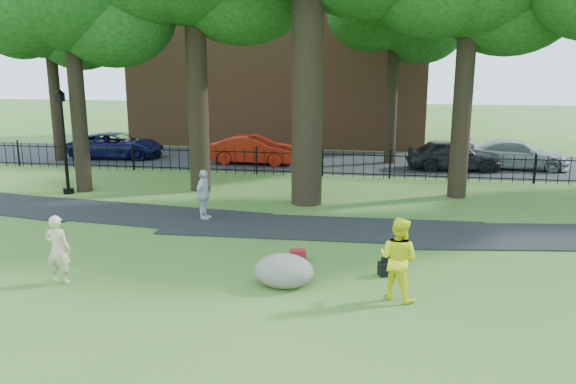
% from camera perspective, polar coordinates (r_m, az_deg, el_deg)
% --- Properties ---
extents(ground, '(120.00, 120.00, 0.00)m').
position_cam_1_polar(ground, '(13.83, -2.16, -8.10)').
color(ground, '#315A1F').
rests_on(ground, ground).
extents(footpath, '(36.07, 3.85, 0.03)m').
position_cam_1_polar(footpath, '(17.34, 3.74, -3.72)').
color(footpath, black).
rests_on(footpath, ground).
extents(street, '(80.00, 7.00, 0.02)m').
position_cam_1_polar(street, '(29.18, 4.33, 3.11)').
color(street, black).
rests_on(street, ground).
extents(iron_fence, '(44.00, 0.04, 1.20)m').
position_cam_1_polar(iron_fence, '(25.16, 3.47, 2.93)').
color(iron_fence, black).
rests_on(iron_fence, ground).
extents(brick_building, '(18.00, 8.00, 12.00)m').
position_cam_1_polar(brick_building, '(37.25, -0.61, 14.54)').
color(brick_building, brown).
rests_on(brick_building, ground).
extents(woman, '(0.60, 0.40, 1.62)m').
position_cam_1_polar(woman, '(13.95, -22.35, -5.41)').
color(woman, '#C8B389').
rests_on(woman, ground).
extents(man, '(1.10, 1.02, 1.81)m').
position_cam_1_polar(man, '(12.26, 11.14, -6.65)').
color(man, yellow).
rests_on(man, ground).
extents(pedestrian, '(0.53, 1.01, 1.64)m').
position_cam_1_polar(pedestrian, '(18.31, -8.56, -0.29)').
color(pedestrian, silver).
rests_on(pedestrian, ground).
extents(boulder, '(1.38, 1.06, 0.80)m').
position_cam_1_polar(boulder, '(12.91, -0.42, -7.78)').
color(boulder, slate).
rests_on(boulder, ground).
extents(lamppost, '(0.40, 0.40, 4.04)m').
position_cam_1_polar(lamppost, '(23.19, -21.77, 4.63)').
color(lamppost, black).
rests_on(lamppost, ground).
extents(backpack, '(0.50, 0.41, 0.33)m').
position_cam_1_polar(backpack, '(13.77, 10.11, -7.68)').
color(backpack, black).
rests_on(backpack, ground).
extents(red_bag, '(0.45, 0.34, 0.28)m').
position_cam_1_polar(red_bag, '(14.56, 1.00, -6.42)').
color(red_bag, maroon).
rests_on(red_bag, ground).
extents(red_sedan, '(4.42, 1.64, 1.44)m').
position_cam_1_polar(red_sedan, '(28.30, -3.51, 4.30)').
color(red_sedan, '#9A190B').
rests_on(red_sedan, ground).
extents(navy_van, '(5.16, 2.91, 1.36)m').
position_cam_1_polar(navy_van, '(31.41, -16.99, 4.54)').
color(navy_van, '#0B0D3B').
rests_on(navy_van, ground).
extents(grey_car, '(4.41, 1.99, 1.47)m').
position_cam_1_polar(grey_car, '(27.76, 16.46, 3.65)').
color(grey_car, black).
rests_on(grey_car, ground).
extents(silver_car, '(4.81, 2.22, 1.36)m').
position_cam_1_polar(silver_car, '(29.14, 22.19, 3.53)').
color(silver_car, gray).
rests_on(silver_car, ground).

